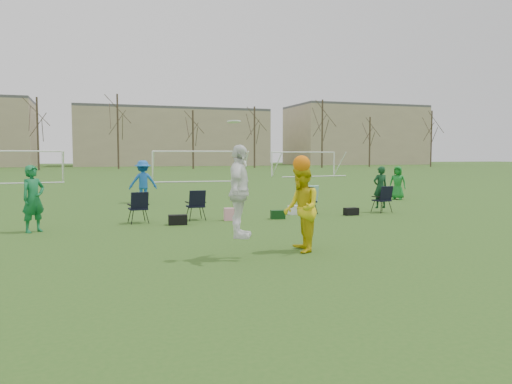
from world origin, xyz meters
name	(u,v)px	position (x,y,z in m)	size (l,w,h in m)	color
ground	(358,272)	(0.00, 0.00, 0.00)	(260.00, 260.00, 0.00)	#2D561B
fielder_green_near	(33,199)	(-5.92, 6.88, 0.91)	(0.66, 0.43, 1.81)	#126A36
fielder_blue	(143,182)	(-2.23, 14.48, 0.93)	(1.20, 0.69, 1.86)	blue
fielder_green_far	(398,183)	(9.30, 12.34, 0.79)	(0.77, 0.50, 1.58)	#157825
center_contest	(276,201)	(-0.82, 1.91, 1.14)	(2.35, 1.42, 2.76)	white
sideline_setup	(284,201)	(1.79, 8.00, 0.51)	(9.35, 1.85, 1.68)	#103B1C
goal_left	(11,157)	(-10.00, 34.00, 1.92)	(7.39, 0.76, 2.46)	white
goal_mid	(198,157)	(4.00, 32.00, 1.92)	(7.40, 0.63, 2.46)	white
goal_right	(304,157)	(16.00, 38.00, 1.92)	(7.35, 1.14, 2.46)	white
tree_line	(120,135)	(0.24, 69.85, 5.09)	(110.28, 3.28, 11.40)	#382B21
building_row	(145,136)	(6.73, 96.00, 5.99)	(126.00, 16.00, 13.00)	tan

